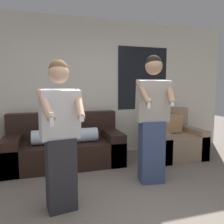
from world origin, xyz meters
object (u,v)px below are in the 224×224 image
(person_left, at_px, (60,136))
(person_right, at_px, (152,119))
(armchair, at_px, (173,140))
(couch, at_px, (65,147))

(person_left, xyz_separation_m, person_right, (1.28, 0.37, 0.08))
(armchair, bearing_deg, couch, 176.57)
(couch, distance_m, armchair, 2.10)
(person_left, relative_size, person_right, 0.92)
(person_left, height_order, person_right, person_right)
(couch, relative_size, armchair, 2.07)
(person_left, distance_m, person_right, 1.34)
(armchair, bearing_deg, person_right, -134.15)
(couch, bearing_deg, person_right, -44.51)
(armchair, xyz_separation_m, person_left, (-2.25, -1.36, 0.52))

